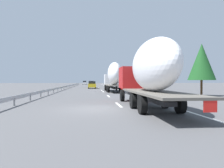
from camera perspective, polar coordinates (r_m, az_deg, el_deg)
The scene contains 25 objects.
ground_plane at distance 53.74m, azimuth -5.63°, elevation -1.11°, with size 260.00×260.00×0.00m, color #4C4C4F.
lane_stripe_0 at distance 15.96m, azimuth 1.84°, elevation -5.78°, with size 3.20×0.20×0.01m, color white.
lane_stripe_1 at distance 24.92m, azimuth -1.02°, elevation -3.39°, with size 3.20×0.20×0.01m, color white.
lane_stripe_2 at distance 35.20m, azimuth -2.49°, elevation -2.15°, with size 3.20×0.20×0.01m, color white.
lane_stripe_3 at distance 40.43m, azimuth -2.95°, elevation -1.76°, with size 3.20×0.20×0.01m, color white.
lane_stripe_4 at distance 58.64m, azimuth -3.91°, elevation -0.94°, with size 3.20×0.20×0.01m, color white.
lane_stripe_5 at distance 67.47m, azimuth -4.19°, elevation -0.71°, with size 3.20×0.20×0.01m, color white.
lane_stripe_6 at distance 66.04m, azimuth -4.15°, elevation -0.74°, with size 3.20×0.20×0.01m, color white.
lane_stripe_7 at distance 83.23m, azimuth -4.54°, elevation -0.41°, with size 3.20×0.20×0.01m, color white.
lane_stripe_8 at distance 93.75m, azimuth -4.70°, elevation -0.27°, with size 3.20×0.20×0.01m, color white.
lane_stripe_9 at distance 106.84m, azimuth -4.87°, elevation -0.13°, with size 3.20×0.20×0.01m, color white.
edge_line_right at distance 59.02m, azimuth -0.32°, elevation -0.93°, with size 110.00×0.20×0.01m, color white.
truck_lead at distance 35.08m, azimuth 0.47°, elevation 2.28°, with size 12.79×2.55×4.94m.
truck_trailing at distance 14.28m, azimuth 10.15°, elevation 3.60°, with size 13.38×2.55×4.49m.
car_black_suv at distance 59.75m, azimuth -5.60°, elevation -0.04°, with size 4.10×1.74×1.80m.
car_yellow_coupe at distance 50.34m, azimuth -5.60°, elevation -0.22°, with size 4.60×1.88×1.77m.
car_silver_hatch at distance 82.87m, azimuth -5.81°, elevation 0.23°, with size 4.47×1.92×1.86m.
car_white_van at distance 106.75m, azimuth -7.62°, elevation 0.38°, with size 4.22×1.90×1.93m.
road_sign at distance 51.91m, azimuth 1.80°, elevation 1.07°, with size 0.10×0.90×2.93m.
tree_0 at distance 39.27m, azimuth 10.14°, elevation 4.62°, with size 2.61×2.61×7.07m.
tree_1 at distance 95.90m, azimuth 2.02°, elevation 2.02°, with size 3.79×3.79×6.09m.
tree_2 at distance 77.48m, azimuth 2.65°, elevation 2.68°, with size 2.77×2.77×7.17m.
tree_3 at distance 86.86m, azimuth 2.01°, elevation 2.70°, with size 3.56×3.56×7.57m.
tree_4 at distance 27.67m, azimuth 23.68°, elevation 5.65°, with size 3.31×3.31×6.45m.
guardrail_median at distance 57.00m, azimuth -11.70°, elevation -0.43°, with size 94.00×0.10×0.76m.
Camera 1 is at (-13.70, 0.37, 1.85)m, focal length 32.84 mm.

